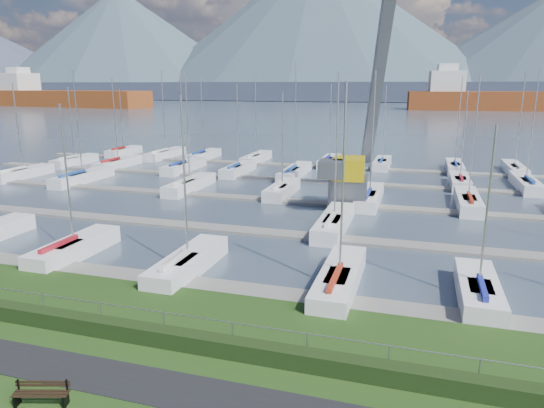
% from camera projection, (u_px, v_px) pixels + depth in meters
% --- Properties ---
extents(path, '(160.00, 2.00, 0.04)m').
position_uv_depth(path, '(148.00, 385.00, 16.95)').
color(path, black).
rests_on(path, grass).
extents(water, '(800.00, 540.00, 0.20)m').
position_uv_depth(water, '(405.00, 105.00, 261.51)').
color(water, '#3F4C5D').
extents(hedge, '(80.00, 0.70, 0.70)m').
position_uv_depth(hedge, '(182.00, 340.00, 19.29)').
color(hedge, black).
rests_on(hedge, grass).
extents(fence, '(80.00, 0.04, 0.04)m').
position_uv_depth(fence, '(186.00, 316.00, 19.46)').
color(fence, gray).
rests_on(fence, grass).
extents(foothill, '(900.00, 80.00, 12.00)m').
position_uv_depth(foothill, '(409.00, 91.00, 325.05)').
color(foothill, '#3B4256').
rests_on(foothill, water).
extents(mountains, '(1190.00, 360.00, 115.00)m').
position_uv_depth(mountains, '(424.00, 37.00, 382.61)').
color(mountains, '#424960').
rests_on(mountains, water).
extents(docks, '(90.00, 41.60, 0.25)m').
position_uv_depth(docks, '(316.00, 203.00, 43.96)').
color(docks, slate).
rests_on(docks, water).
extents(bench_left, '(1.85, 0.91, 0.85)m').
position_uv_depth(bench_left, '(41.00, 393.00, 15.82)').
color(bench_left, black).
rests_on(bench_left, grass).
extents(crane, '(6.03, 13.23, 22.35)m').
position_uv_depth(crane, '(357.00, 143.00, 41.90)').
color(crane, '#5C5D64').
rests_on(crane, water).
extents(cargo_ship_west, '(91.84, 29.08, 21.50)m').
position_uv_depth(cargo_ship_west, '(60.00, 98.00, 240.53)').
color(cargo_ship_west, brown).
rests_on(cargo_ship_west, water).
extents(cargo_ship_mid, '(104.18, 24.93, 21.50)m').
position_uv_depth(cargo_ship_mid, '(524.00, 101.00, 202.90)').
color(cargo_ship_mid, brown).
rests_on(cargo_ship_mid, water).
extents(sailboat_fleet, '(74.69, 49.45, 13.39)m').
position_uv_depth(sailboat_fleet, '(305.00, 135.00, 47.01)').
color(sailboat_fleet, white).
rests_on(sailboat_fleet, water).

